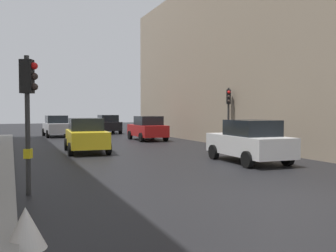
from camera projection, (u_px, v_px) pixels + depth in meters
ground_plane at (282, 198)px, 8.99m from camera, size 120.00×120.00×0.00m
building_facade_right at (319, 55)px, 23.34m from camera, size 12.00×34.84×11.40m
traffic_light_mid_street at (229, 106)px, 21.55m from camera, size 0.35×0.45×3.48m
traffic_light_near_right at (28, 99)px, 9.20m from camera, size 0.45×0.35×3.51m
car_white_compact at (249, 141)px, 15.17m from camera, size 2.18×4.28×1.76m
car_red_sedan at (147, 128)px, 26.73m from camera, size 2.06×4.22×1.76m
car_dark_suv at (108, 124)px, 35.12m from camera, size 2.05×4.21×1.76m
car_yellow_taxi at (86, 135)px, 18.93m from camera, size 2.25×4.31×1.76m
car_silver_hatchback at (57, 126)px, 30.68m from camera, size 2.14×4.26×1.76m
warning_sign_triangle at (26, 228)px, 5.64m from camera, size 0.64×0.64×0.65m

